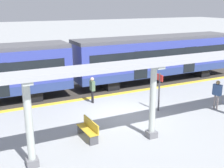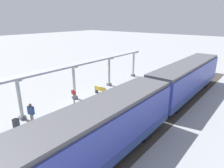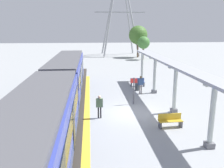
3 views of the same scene
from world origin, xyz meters
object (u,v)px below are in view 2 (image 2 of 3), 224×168
canopy_pillar_nearest (133,64)px  canopy_pillar_second (109,72)px  bench_near_end (101,90)px  passenger_waiting_near_edge (123,101)px  canopy_pillar_third (74,82)px  canopy_pillar_fourth (20,99)px  trash_bin (16,125)px  train_near_carriage (186,78)px  train_far_carriage (90,139)px  platform_info_sign (74,100)px  passenger_by_the_benches (31,111)px

canopy_pillar_nearest → canopy_pillar_second: same height
bench_near_end → passenger_waiting_near_edge: passenger_waiting_near_edge is taller
canopy_pillar_nearest → canopy_pillar_third: same height
canopy_pillar_nearest → canopy_pillar_second: 5.19m
canopy_pillar_nearest → passenger_waiting_near_edge: bearing=119.0°
canopy_pillar_fourth → canopy_pillar_third: bearing=-90.0°
trash_bin → canopy_pillar_second: bearing=-83.3°
bench_near_end → trash_bin: bearing=91.5°
train_near_carriage → bench_near_end: bearing=37.8°
train_far_carriage → canopy_pillar_third: (8.17, -5.90, -0.10)m
train_near_carriage → train_far_carriage: same height
train_near_carriage → canopy_pillar_second: size_ratio=3.91×
canopy_pillar_third → canopy_pillar_fourth: size_ratio=1.00×
canopy_pillar_third → canopy_pillar_second: bearing=-90.0°
train_far_carriage → trash_bin: size_ratio=14.17×
train_near_carriage → train_far_carriage: bearing=90.0°
platform_info_sign → trash_bin: bearing=74.8°
bench_near_end → passenger_by_the_benches: size_ratio=0.89×
canopy_pillar_third → trash_bin: size_ratio=3.62×
passenger_by_the_benches → platform_info_sign: bearing=-111.6°
canopy_pillar_third → platform_info_sign: bearing=139.3°
train_near_carriage → canopy_pillar_fourth: (8.17, 13.49, -0.10)m
canopy_pillar_second → canopy_pillar_nearest: bearing=-90.0°
train_far_carriage → canopy_pillar_fourth: size_ratio=3.91×
train_far_carriage → trash_bin: 6.94m
train_far_carriage → passenger_by_the_benches: 6.89m
platform_info_sign → train_near_carriage: bearing=-118.6°
passenger_by_the_benches → passenger_waiting_near_edge: bearing=-124.6°
trash_bin → passenger_by_the_benches: passenger_by_the_benches is taller
platform_info_sign → passenger_by_the_benches: (1.25, 3.14, -0.26)m
canopy_pillar_nearest → canopy_pillar_second: bearing=90.0°
train_far_carriage → canopy_pillar_third: size_ratio=3.91×
train_near_carriage → canopy_pillar_second: 8.60m
train_near_carriage → trash_bin: 16.18m
train_near_carriage → platform_info_sign: train_near_carriage is taller
train_far_carriage → canopy_pillar_third: 10.08m
train_near_carriage → canopy_pillar_fourth: 15.78m
train_near_carriage → trash_bin: (6.77, 14.63, -1.36)m
train_far_carriage → canopy_pillar_nearest: bearing=-63.6°
canopy_pillar_second → canopy_pillar_third: (0.00, 5.35, 0.00)m
passenger_by_the_benches → canopy_pillar_nearest: bearing=-85.2°
platform_info_sign → passenger_by_the_benches: platform_info_sign is taller
canopy_pillar_nearest → passenger_by_the_benches: 15.98m
canopy_pillar_third → train_near_carriage: bearing=-135.5°
trash_bin → passenger_waiting_near_edge: size_ratio=0.58×
canopy_pillar_fourth → trash_bin: canopy_pillar_fourth is taller
train_far_carriage → canopy_pillar_second: (8.17, -11.25, -0.10)m
platform_info_sign → passenger_by_the_benches: size_ratio=1.29×
train_far_carriage → trash_bin: train_far_carriage is taller
bench_near_end → canopy_pillar_second: bearing=-67.0°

